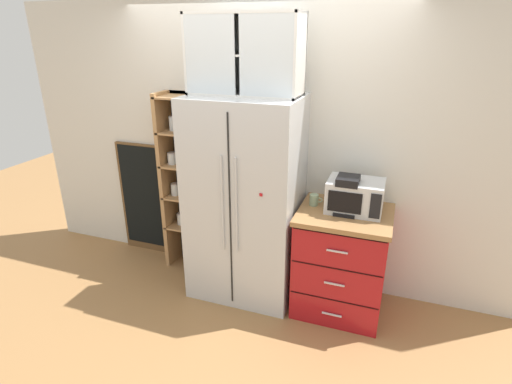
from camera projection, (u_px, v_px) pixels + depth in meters
ground_plane at (246, 287)px, 3.84m from camera, size 10.62×10.62×0.00m
wall_back_cream at (260, 148)px, 3.72m from camera, size 4.93×0.10×2.55m
refrigerator at (245, 200)px, 3.52m from camera, size 0.93×0.69×1.80m
pantry_shelf_column at (187, 181)px, 3.97m from camera, size 0.46×0.31×1.76m
counter_cabinet at (341, 261)px, 3.43m from camera, size 0.75×0.67×0.92m
microwave at (355, 196)px, 3.23m from camera, size 0.44×0.33×0.26m
coffee_maker at (347, 194)px, 3.20m from camera, size 0.17×0.20×0.31m
mug_sage at (314, 200)px, 3.37m from camera, size 0.11×0.07×0.10m
bottle_clear at (346, 199)px, 3.19m from camera, size 0.07×0.07×0.29m
bottle_amber at (348, 194)px, 3.28m from camera, size 0.06×0.06×0.29m
upper_cabinet at (246, 55)px, 3.12m from camera, size 0.90×0.32×0.61m
chalkboard_menu at (146, 199)px, 4.30m from camera, size 0.60×0.04×1.21m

